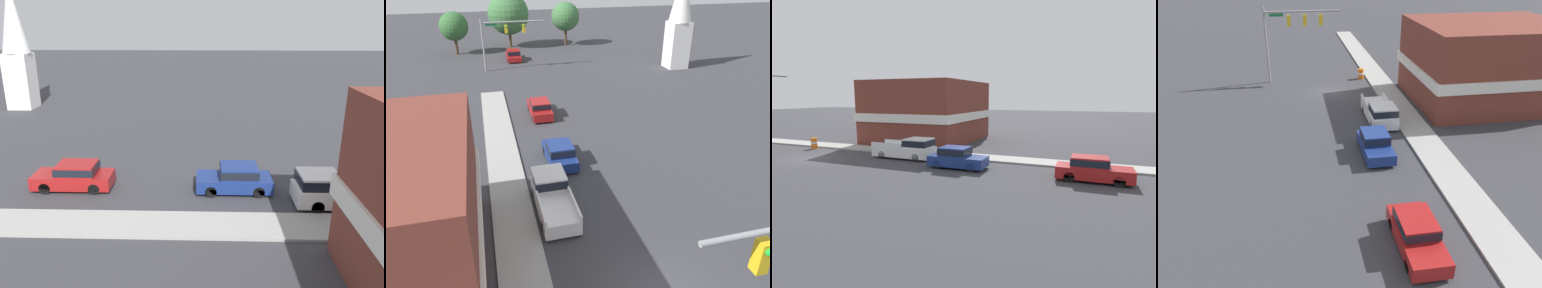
{
  "view_description": "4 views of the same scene",
  "coord_description": "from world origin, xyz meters",
  "views": [
    {
      "loc": [
        -21.35,
        14.93,
        9.38
      ],
      "look_at": [
        -1.08,
        15.53,
        2.6
      ],
      "focal_mm": 35.0,
      "sensor_mm": 36.0,
      "label": 1
    },
    {
      "loc": [
        -6.51,
        -10.38,
        13.51
      ],
      "look_at": [
        -0.72,
        11.67,
        2.03
      ],
      "focal_mm": 35.0,
      "sensor_mm": 36.0,
      "label": 2
    },
    {
      "loc": [
        18.27,
        21.75,
        5.25
      ],
      "look_at": [
        -0.81,
        13.97,
        1.99
      ],
      "focal_mm": 28.0,
      "sensor_mm": 36.0,
      "label": 3
    },
    {
      "loc": [
        3.57,
        35.18,
        12.47
      ],
      "look_at": [
        0.45,
        15.79,
        2.3
      ],
      "focal_mm": 35.0,
      "sensor_mm": 36.0,
      "label": 4
    }
  ],
  "objects": [
    {
      "name": "car_second_ahead",
      "position": [
        -1.65,
        22.29,
        0.8
      ],
      "size": [
        1.82,
        4.5,
        1.55
      ],
      "color": "black",
      "rests_on": "ground"
    },
    {
      "name": "pickup_truck_parked",
      "position": [
        -3.29,
        7.87,
        0.89
      ],
      "size": [
        2.01,
        5.36,
        1.79
      ],
      "color": "black",
      "rests_on": "ground"
    },
    {
      "name": "car_lead",
      "position": [
        -1.74,
        13.02,
        0.81
      ],
      "size": [
        1.89,
        4.26,
        1.56
      ],
      "color": "black",
      "rests_on": "ground"
    },
    {
      "name": "church_steeple",
      "position": [
        18.89,
        34.77,
        6.9
      ],
      "size": [
        2.89,
        2.89,
        13.19
      ],
      "color": "white",
      "rests_on": "ground"
    }
  ]
}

